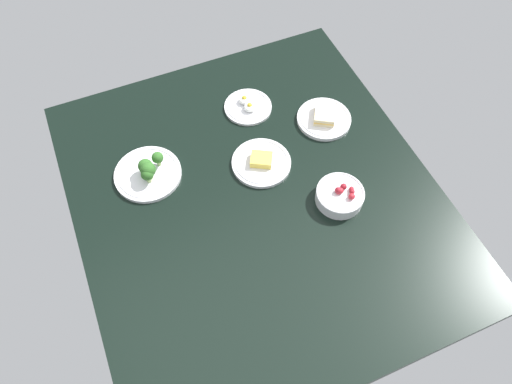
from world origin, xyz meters
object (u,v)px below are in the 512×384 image
Objects in this scene: plate_eggs at (248,106)px; plate_cheese at (261,162)px; bowl_berries at (340,195)px; plate_broccoli at (148,172)px; plate_sandwich at (324,118)px.

plate_cheese is at bearing 167.70° from plate_eggs.
plate_eggs is 1.12× the size of bowl_berries.
plate_broccoli is 44.53cm from plate_eggs.
bowl_berries is at bearing -165.92° from plate_eggs.
plate_sandwich is at bearing -19.01° from bowl_berries.
plate_sandwich is 1.25× the size of bowl_berries.
plate_broccoli is 1.11× the size of plate_cheese.
plate_broccoli is 64.92cm from plate_sandwich.
plate_sandwich is (-1.38, -64.90, -0.86)cm from plate_broccoli.
plate_eggs is 49.50cm from bowl_berries.
plate_cheese is (-10.28, -36.46, -1.19)cm from plate_broccoli.
plate_cheese is (-25.17, 5.49, 0.07)cm from plate_eggs.
plate_broccoli is 1.29× the size of plate_eggs.
plate_sandwich reaches higher than plate_eggs.
plate_eggs is at bearing 14.08° from bowl_berries.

